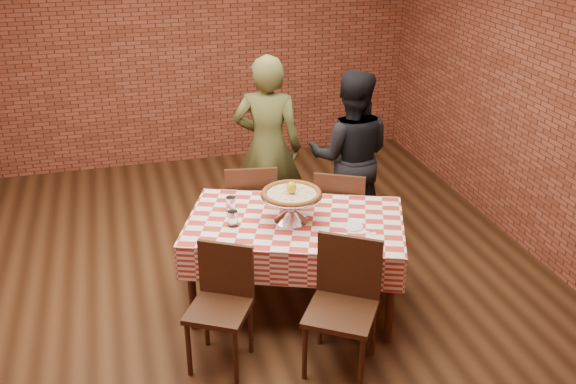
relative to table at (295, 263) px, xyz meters
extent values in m
plane|color=black|center=(-0.44, 0.31, -0.38)|extent=(6.00, 6.00, 0.00)
plane|color=brown|center=(-0.44, 3.31, 1.08)|extent=(5.50, 0.00, 5.50)
cube|color=#3E2211|center=(0.00, 0.00, 0.00)|extent=(1.86, 1.49, 0.75)
cylinder|color=#CFBB8E|center=(-0.03, 0.01, 0.60)|extent=(0.54, 0.54, 0.03)
ellipsoid|color=yellow|center=(-0.03, 0.01, 0.66)|extent=(0.09, 0.09, 0.10)
cylinder|color=white|center=(-0.47, 0.04, 0.44)|extent=(0.10, 0.10, 0.12)
cylinder|color=white|center=(-0.44, 0.28, 0.44)|extent=(0.10, 0.10, 0.12)
cylinder|color=white|center=(0.39, -0.22, 0.39)|extent=(0.19, 0.19, 0.01)
cube|color=white|center=(0.45, -0.33, 0.39)|extent=(0.06, 0.04, 0.00)
cube|color=white|center=(0.49, -0.36, 0.39)|extent=(0.05, 0.04, 0.00)
cube|color=silver|center=(0.12, 0.29, 0.46)|extent=(0.13, 0.11, 0.15)
imported|color=#4D5027|center=(0.09, 1.26, 0.50)|extent=(0.75, 0.63, 1.75)
imported|color=black|center=(0.81, 0.98, 0.44)|extent=(0.96, 0.85, 1.63)
camera|label=1|loc=(-1.21, -4.23, 2.69)|focal=40.58mm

